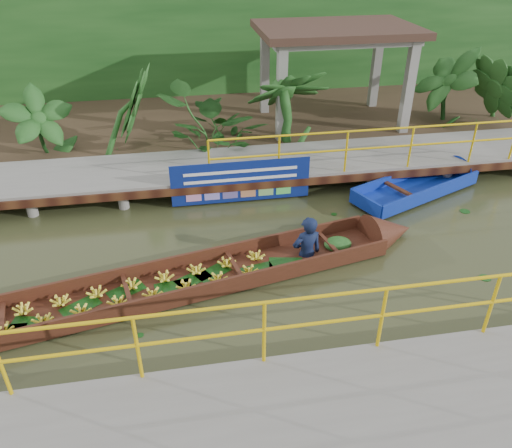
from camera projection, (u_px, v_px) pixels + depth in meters
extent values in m
plane|color=#2F371B|center=(275.00, 262.00, 9.69)|extent=(80.00, 80.00, 0.00)
cube|color=#2E2217|center=(227.00, 121.00, 15.88)|extent=(30.00, 8.00, 0.45)
cube|color=slate|center=(247.00, 164.00, 12.38)|extent=(16.00, 2.00, 0.15)
cube|color=black|center=(254.00, 185.00, 11.58)|extent=(16.00, 0.12, 0.18)
cylinder|color=yellow|center=(371.00, 130.00, 11.42)|extent=(7.50, 0.05, 0.05)
cylinder|color=yellow|center=(369.00, 148.00, 11.65)|extent=(7.50, 0.05, 0.05)
cylinder|color=yellow|center=(369.00, 150.00, 11.68)|extent=(0.05, 0.05, 1.00)
cylinder|color=slate|center=(2.00, 179.00, 12.32)|extent=(0.24, 0.24, 0.55)
cylinder|color=slate|center=(78.00, 203.00, 11.27)|extent=(0.24, 0.24, 0.55)
cylinder|color=slate|center=(86.00, 173.00, 12.61)|extent=(0.24, 0.24, 0.55)
cylinder|color=slate|center=(167.00, 196.00, 11.56)|extent=(0.24, 0.24, 0.55)
cylinder|color=slate|center=(166.00, 167.00, 12.90)|extent=(0.24, 0.24, 0.55)
cylinder|color=slate|center=(252.00, 189.00, 11.85)|extent=(0.24, 0.24, 0.55)
cylinder|color=slate|center=(242.00, 162.00, 13.20)|extent=(0.24, 0.24, 0.55)
cylinder|color=slate|center=(333.00, 183.00, 12.14)|extent=(0.24, 0.24, 0.55)
cylinder|color=slate|center=(315.00, 156.00, 13.49)|extent=(0.24, 0.24, 0.55)
cylinder|color=slate|center=(410.00, 176.00, 12.43)|extent=(0.24, 0.24, 0.55)
cylinder|color=slate|center=(385.00, 151.00, 13.78)|extent=(0.24, 0.24, 0.55)
cylinder|color=slate|center=(484.00, 171.00, 12.73)|extent=(0.24, 0.24, 0.55)
cylinder|color=slate|center=(452.00, 147.00, 14.07)|extent=(0.24, 0.24, 0.55)
cylinder|color=slate|center=(252.00, 189.00, 11.85)|extent=(0.24, 0.24, 0.55)
cube|color=slate|center=(424.00, 431.00, 6.15)|extent=(18.00, 2.40, 0.70)
cylinder|color=yellow|center=(402.00, 287.00, 6.42)|extent=(10.00, 0.05, 0.05)
cylinder|color=yellow|center=(397.00, 314.00, 6.65)|extent=(10.00, 0.05, 0.05)
cylinder|color=yellow|center=(396.00, 316.00, 6.68)|extent=(0.05, 0.05, 1.00)
cube|color=slate|center=(281.00, 99.00, 13.32)|extent=(0.25, 0.25, 2.80)
cube|color=slate|center=(408.00, 92.00, 13.85)|extent=(0.25, 0.25, 2.80)
cube|color=slate|center=(265.00, 75.00, 15.34)|extent=(0.25, 0.25, 2.80)
cube|color=slate|center=(376.00, 70.00, 15.87)|extent=(0.25, 0.25, 2.80)
cube|color=slate|center=(336.00, 37.00, 13.92)|extent=(4.00, 2.60, 0.12)
cube|color=#38251C|center=(337.00, 29.00, 13.81)|extent=(4.40, 3.00, 0.20)
cube|color=#164215|center=(217.00, 46.00, 17.06)|extent=(30.00, 0.80, 4.00)
cube|color=#341A0E|center=(184.00, 285.00, 9.00)|extent=(7.96, 2.62, 0.06)
cube|color=#341A0E|center=(176.00, 264.00, 9.32)|extent=(7.76, 1.71, 0.34)
cube|color=#341A0E|center=(190.00, 295.00, 8.53)|extent=(7.76, 1.71, 0.34)
cone|color=#341A0E|center=(390.00, 232.00, 10.36)|extent=(1.17, 1.14, 0.95)
ellipsoid|color=#164215|center=(338.00, 244.00, 9.95)|extent=(0.63, 0.54, 0.26)
imported|color=#0F1837|center=(309.00, 218.00, 9.34)|extent=(0.66, 0.48, 1.66)
cube|color=#0E299C|center=(415.00, 190.00, 12.03)|extent=(3.40, 2.20, 0.11)
cube|color=#0E299C|center=(400.00, 178.00, 12.31)|extent=(3.04, 1.35, 0.33)
cube|color=#0E299C|center=(432.00, 194.00, 11.61)|extent=(3.04, 1.35, 0.33)
cube|color=#0E299C|center=(366.00, 204.00, 11.19)|extent=(0.45, 0.93, 0.33)
cone|color=#0E299C|center=(465.00, 170.00, 12.86)|extent=(0.96, 1.10, 0.92)
cube|color=black|center=(400.00, 190.00, 11.68)|extent=(0.49, 0.95, 0.05)
cube|color=navy|center=(241.00, 182.00, 11.45)|extent=(3.21, 0.03, 1.00)
cube|color=white|center=(241.00, 171.00, 11.29)|extent=(2.61, 0.01, 0.07)
cube|color=white|center=(241.00, 179.00, 11.40)|extent=(2.61, 0.01, 0.07)
imported|color=#164215|center=(40.00, 121.00, 12.73)|extent=(1.36, 1.36, 1.70)
imported|color=#164215|center=(120.00, 116.00, 13.02)|extent=(1.36, 1.36, 1.70)
imported|color=#164215|center=(215.00, 111.00, 13.39)|extent=(1.36, 1.36, 1.70)
imported|color=#164215|center=(288.00, 107.00, 13.68)|extent=(1.36, 1.36, 1.70)
imported|color=#164215|center=(456.00, 97.00, 14.41)|extent=(1.36, 1.36, 1.70)
imported|color=#164215|center=(504.00, 95.00, 14.63)|extent=(1.36, 1.36, 1.70)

